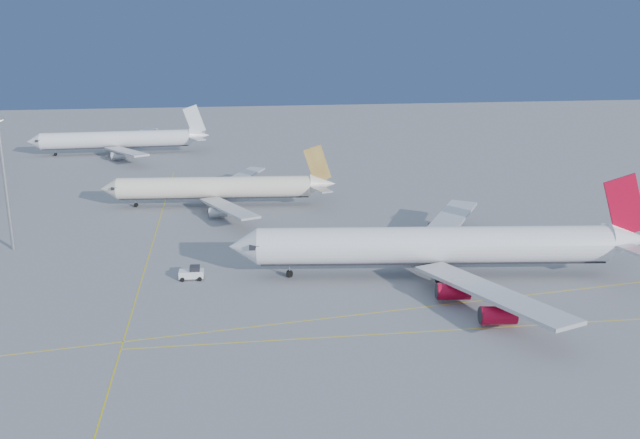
{
  "coord_description": "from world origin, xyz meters",
  "views": [
    {
      "loc": [
        -24.45,
        -106.33,
        44.79
      ],
      "look_at": [
        -7.38,
        22.24,
        7.0
      ],
      "focal_mm": 40.0,
      "sensor_mm": 36.0,
      "label": 1
    }
  ],
  "objects_px": {
    "airliner_third": "(120,140)",
    "pushback_tug": "(192,273)",
    "airliner_virgin": "(443,246)",
    "light_mast": "(4,173)",
    "airliner_etihad": "(220,188)"
  },
  "relations": [
    {
      "from": "airliner_etihad",
      "to": "airliner_third",
      "type": "bearing_deg",
      "value": 119.0
    },
    {
      "from": "airliner_etihad",
      "to": "pushback_tug",
      "type": "xyz_separation_m",
      "value": [
        -4.77,
        -48.94,
        -3.36
      ]
    },
    {
      "from": "airliner_virgin",
      "to": "airliner_third",
      "type": "relative_size",
      "value": 1.28
    },
    {
      "from": "airliner_etihad",
      "to": "light_mast",
      "type": "bearing_deg",
      "value": -141.09
    },
    {
      "from": "airliner_etihad",
      "to": "pushback_tug",
      "type": "bearing_deg",
      "value": -91.33
    },
    {
      "from": "airliner_virgin",
      "to": "pushback_tug",
      "type": "relative_size",
      "value": 17.32
    },
    {
      "from": "airliner_virgin",
      "to": "light_mast",
      "type": "relative_size",
      "value": 2.85
    },
    {
      "from": "pushback_tug",
      "to": "airliner_third",
      "type": "bearing_deg",
      "value": 104.75
    },
    {
      "from": "pushback_tug",
      "to": "light_mast",
      "type": "height_order",
      "value": "light_mast"
    },
    {
      "from": "airliner_virgin",
      "to": "airliner_third",
      "type": "xyz_separation_m",
      "value": [
        -71.37,
        123.34,
        -0.8
      ]
    },
    {
      "from": "airliner_virgin",
      "to": "pushback_tug",
      "type": "xyz_separation_m",
      "value": [
        -43.7,
        4.08,
        -4.43
      ]
    },
    {
      "from": "airliner_etihad",
      "to": "airliner_third",
      "type": "distance_m",
      "value": 77.44
    },
    {
      "from": "airliner_third",
      "to": "pushback_tug",
      "type": "distance_m",
      "value": 122.49
    },
    {
      "from": "airliner_virgin",
      "to": "airliner_etihad",
      "type": "height_order",
      "value": "airliner_virgin"
    },
    {
      "from": "light_mast",
      "to": "airliner_etihad",
      "type": "bearing_deg",
      "value": 34.67
    }
  ]
}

